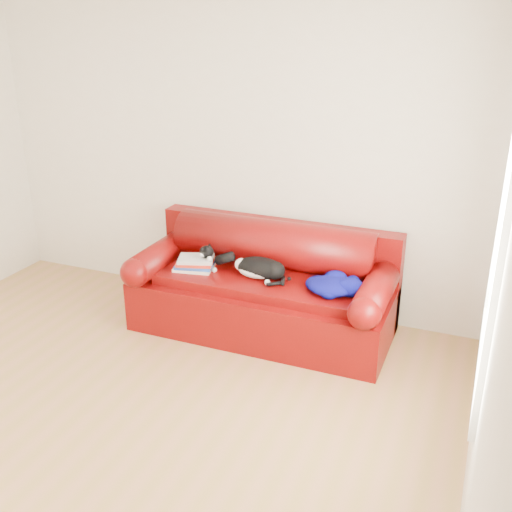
% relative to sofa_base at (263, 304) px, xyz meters
% --- Properties ---
extents(ground, '(4.50, 4.50, 0.00)m').
position_rel_sofa_base_xyz_m(ground, '(-0.54, -1.49, -0.24)').
color(ground, olive).
rests_on(ground, ground).
extents(room_shell, '(4.52, 4.02, 2.61)m').
position_rel_sofa_base_xyz_m(room_shell, '(-0.41, -1.48, 1.43)').
color(room_shell, beige).
rests_on(room_shell, ground).
extents(sofa_base, '(2.10, 0.90, 0.50)m').
position_rel_sofa_base_xyz_m(sofa_base, '(0.00, 0.00, 0.00)').
color(sofa_base, '#430402').
rests_on(sofa_base, ground).
extents(sofa_back, '(2.10, 1.01, 0.88)m').
position_rel_sofa_base_xyz_m(sofa_back, '(0.00, 0.24, 0.30)').
color(sofa_back, '#430402').
rests_on(sofa_back, ground).
extents(book_stack, '(0.35, 0.30, 0.10)m').
position_rel_sofa_base_xyz_m(book_stack, '(-0.57, -0.09, 0.31)').
color(book_stack, white).
rests_on(book_stack, sofa_base).
extents(cat, '(0.57, 0.27, 0.21)m').
position_rel_sofa_base_xyz_m(cat, '(-0.01, -0.06, 0.34)').
color(cat, black).
rests_on(cat, sofa_base).
extents(blanket, '(0.53, 0.44, 0.14)m').
position_rel_sofa_base_xyz_m(blanket, '(0.62, -0.09, 0.32)').
color(blanket, '#06024E').
rests_on(blanket, sofa_base).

